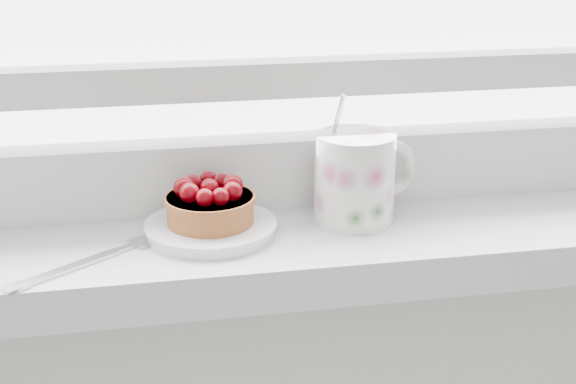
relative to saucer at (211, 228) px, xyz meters
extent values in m
cube|color=silver|center=(0.04, 0.01, -0.03)|extent=(1.60, 0.20, 0.04)
cube|color=silver|center=(0.04, 0.08, 0.03)|extent=(1.30, 0.05, 0.07)
cube|color=silver|center=(0.04, 0.08, 0.12)|extent=(1.30, 0.04, 0.04)
cylinder|color=silver|center=(0.00, 0.00, 0.00)|extent=(0.12, 0.12, 0.01)
cylinder|color=brown|center=(0.00, 0.00, 0.02)|extent=(0.08, 0.08, 0.03)
cylinder|color=brown|center=(0.00, 0.00, 0.03)|extent=(0.08, 0.08, 0.01)
sphere|color=#410004|center=(0.00, 0.00, 0.04)|extent=(0.02, 0.02, 0.02)
sphere|color=#410004|center=(0.02, 0.00, 0.04)|extent=(0.02, 0.02, 0.02)
sphere|color=#410004|center=(0.01, 0.02, 0.04)|extent=(0.02, 0.02, 0.02)
sphere|color=#410004|center=(0.00, 0.02, 0.04)|extent=(0.02, 0.02, 0.02)
sphere|color=#410004|center=(-0.01, 0.01, 0.04)|extent=(0.02, 0.02, 0.02)
sphere|color=#410004|center=(-0.02, 0.00, 0.04)|extent=(0.02, 0.02, 0.02)
sphere|color=#410004|center=(-0.02, -0.01, 0.04)|extent=(0.02, 0.02, 0.02)
sphere|color=#410004|center=(-0.01, -0.02, 0.04)|extent=(0.02, 0.02, 0.02)
sphere|color=#410004|center=(0.01, -0.02, 0.04)|extent=(0.02, 0.02, 0.02)
sphere|color=#410004|center=(0.02, -0.01, 0.04)|extent=(0.02, 0.02, 0.02)
cylinder|color=silver|center=(0.14, 0.01, 0.04)|extent=(0.10, 0.10, 0.09)
cylinder|color=black|center=(0.14, 0.01, 0.08)|extent=(0.07, 0.07, 0.01)
torus|color=silver|center=(0.18, 0.02, 0.04)|extent=(0.06, 0.03, 0.06)
cylinder|color=silver|center=(0.12, 0.02, 0.09)|extent=(0.01, 0.02, 0.05)
cube|color=silver|center=(-0.13, -0.06, 0.00)|extent=(0.09, 0.07, 0.00)
cube|color=silver|center=(-0.17, -0.08, 0.00)|extent=(0.02, 0.02, 0.00)
cube|color=silver|center=(-0.08, -0.02, 0.00)|extent=(0.02, 0.02, 0.00)
cube|color=silver|center=(-0.06, -0.01, 0.00)|extent=(0.04, 0.04, 0.00)
cube|color=silver|center=(-0.03, 0.00, 0.00)|extent=(0.03, 0.02, 0.00)
cube|color=silver|center=(-0.04, 0.01, 0.00)|extent=(0.03, 0.02, 0.00)
cube|color=silver|center=(-0.04, 0.01, 0.00)|extent=(0.03, 0.02, 0.00)
cube|color=silver|center=(-0.04, 0.02, 0.00)|extent=(0.03, 0.02, 0.00)
camera|label=1|loc=(-0.06, -0.70, 0.29)|focal=50.00mm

